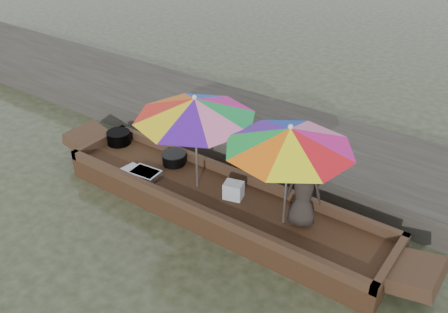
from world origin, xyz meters
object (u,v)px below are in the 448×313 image
Objects in this scene: vendor at (303,193)px; umbrella_bow at (196,143)px; tray_scallop at (134,173)px; charcoal_grill at (174,159)px; supply_bag at (234,190)px; umbrella_stern at (287,176)px; boat_hull at (220,205)px; cooking_pot at (119,138)px; tray_crayfish at (145,174)px.

umbrella_bow is (-1.75, -0.13, 0.26)m from vendor.
charcoal_grill is at bearing 64.19° from tray_scallop.
vendor reaches higher than supply_bag.
charcoal_grill is 2.40m from umbrella_stern.
umbrella_bow is (-0.44, 0.00, 0.95)m from boat_hull.
cooking_pot reaches higher than boat_hull.
umbrella_bow is at bearing -172.48° from supply_bag.
charcoal_grill is 1.39× the size of supply_bag.
cooking_pot is 2.64m from supply_bag.
boat_hull is at bearing 0.00° from umbrella_bow.
umbrella_bow reaches higher than vendor.
charcoal_grill is 1.39m from supply_bag.
umbrella_bow is (-0.63, -0.08, 0.65)m from supply_bag.
umbrella_stern is (1.10, 0.00, 0.95)m from boat_hull.
tray_crayfish is 0.26× the size of umbrella_bow.
umbrella_stern reaches higher than cooking_pot.
tray_crayfish reaches higher than boat_hull.
charcoal_grill is at bearing 1.76° from cooking_pot.
tray_crayfish is (-1.31, -0.26, 0.22)m from boat_hull.
umbrella_stern is at bearing 0.00° from boat_hull.
charcoal_grill is (1.27, 0.04, -0.02)m from cooking_pot.
boat_hull is at bearing -16.67° from vendor.
tray_scallop is at bearing -167.58° from boat_hull.
umbrella_stern is (2.28, -0.31, 0.68)m from charcoal_grill.
tray_crayfish is at bearing -25.07° from cooking_pot.
tray_crayfish is 0.27× the size of umbrella_stern.
supply_bag is (2.63, -0.18, 0.02)m from cooking_pot.
vendor is at bearing 31.78° from umbrella_stern.
charcoal_grill is 0.22× the size of umbrella_stern.
tray_scallop is 2.87m from vendor.
boat_hull is 19.25× the size of supply_bag.
umbrella_stern is (1.54, 0.00, 0.00)m from umbrella_bow.
boat_hull is 1.48m from vendor.
vendor is (1.31, 0.13, 0.69)m from boat_hull.
tray_crayfish is 0.47× the size of vendor.
vendor reaches higher than charcoal_grill.
tray_scallop is 1.23× the size of charcoal_grill.
umbrella_bow is at bearing 180.00° from boat_hull.
boat_hull is at bearing 180.00° from umbrella_stern.
cooking_pot is at bearing 175.69° from umbrella_stern.
charcoal_grill is (-1.18, 0.31, 0.27)m from boat_hull.
umbrella_stern is (2.41, 0.26, 0.73)m from tray_crayfish.
umbrella_bow reaches higher than tray_crayfish.
charcoal_grill reaches higher than tray_scallop.
umbrella_stern is at bearing 7.21° from tray_scallop.
charcoal_grill reaches higher than tray_crayfish.
vendor is (2.62, 0.39, 0.47)m from tray_crayfish.
cooking_pot reaches higher than tray_crayfish.
supply_bag is 0.15× the size of umbrella_bow.
charcoal_grill is 0.21× the size of umbrella_bow.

